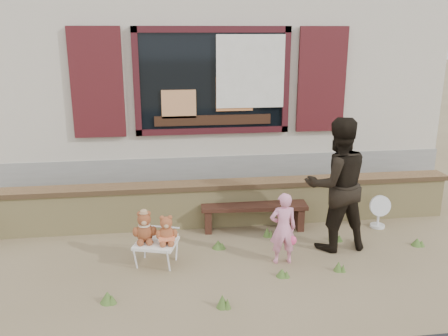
{
  "coord_description": "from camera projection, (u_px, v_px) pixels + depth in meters",
  "views": [
    {
      "loc": [
        -0.84,
        -5.64,
        2.83
      ],
      "look_at": [
        0.0,
        0.6,
        1.0
      ],
      "focal_mm": 38.0,
      "sensor_mm": 36.0,
      "label": 1
    }
  ],
  "objects": [
    {
      "name": "ground",
      "position": [
        230.0,
        253.0,
        6.27
      ],
      "size": [
        80.0,
        80.0,
        0.0
      ],
      "primitive_type": "plane",
      "color": "brown",
      "rests_on": "ground"
    },
    {
      "name": "shopfront",
      "position": [
        199.0,
        71.0,
        9.98
      ],
      "size": [
        8.04,
        5.13,
        4.0
      ],
      "color": "#A99D89",
      "rests_on": "ground"
    },
    {
      "name": "brick_wall",
      "position": [
        220.0,
        203.0,
        7.12
      ],
      "size": [
        7.1,
        0.36,
        0.67
      ],
      "color": "tan",
      "rests_on": "ground"
    },
    {
      "name": "bench",
      "position": [
        254.0,
        211.0,
        6.93
      ],
      "size": [
        1.56,
        0.43,
        0.4
      ],
      "rotation": [
        0.0,
        0.0,
        -0.07
      ],
      "color": "black",
      "rests_on": "ground"
    },
    {
      "name": "folding_chair",
      "position": [
        156.0,
        244.0,
        5.9
      ],
      "size": [
        0.6,
        0.56,
        0.3
      ],
      "rotation": [
        0.0,
        0.0,
        -0.3
      ],
      "color": "white",
      "rests_on": "ground"
    },
    {
      "name": "teddy_bear_left",
      "position": [
        144.0,
        226.0,
        5.85
      ],
      "size": [
        0.36,
        0.33,
        0.41
      ],
      "primitive_type": null,
      "rotation": [
        0.0,
        0.0,
        -0.3
      ],
      "color": "brown",
      "rests_on": "folding_chair"
    },
    {
      "name": "teddy_bear_right",
      "position": [
        166.0,
        229.0,
        5.81
      ],
      "size": [
        0.33,
        0.3,
        0.37
      ],
      "primitive_type": null,
      "rotation": [
        0.0,
        0.0,
        -0.3
      ],
      "color": "brown",
      "rests_on": "folding_chair"
    },
    {
      "name": "child",
      "position": [
        283.0,
        228.0,
        5.89
      ],
      "size": [
        0.34,
        0.23,
        0.93
      ],
      "primitive_type": "imported",
      "rotation": [
        0.0,
        0.0,
        3.13
      ],
      "color": "pink",
      "rests_on": "ground"
    },
    {
      "name": "adult",
      "position": [
        337.0,
        184.0,
        6.2
      ],
      "size": [
        0.92,
        0.75,
        1.78
      ],
      "primitive_type": "imported",
      "rotation": [
        0.0,
        0.0,
        3.22
      ],
      "color": "black",
      "rests_on": "ground"
    },
    {
      "name": "fan_right",
      "position": [
        379.0,
        211.0,
        7.03
      ],
      "size": [
        0.32,
        0.21,
        0.51
      ],
      "rotation": [
        0.0,
        0.0,
        -0.08
      ],
      "color": "silver",
      "rests_on": "ground"
    },
    {
      "name": "grass_tufts",
      "position": [
        306.0,
        259.0,
        5.95
      ],
      "size": [
        4.55,
        1.82,
        0.16
      ],
      "color": "#486629",
      "rests_on": "ground"
    }
  ]
}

